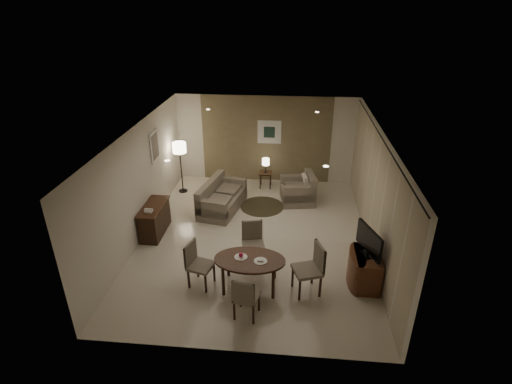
# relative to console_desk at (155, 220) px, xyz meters

# --- Properties ---
(room_shell) EXTENTS (5.50, 7.00, 2.70)m
(room_shell) POSITION_rel_console_desk_xyz_m (2.49, 0.40, 0.98)
(room_shell) COLOR beige
(room_shell) RESTS_ON ground
(taupe_accent) EXTENTS (3.96, 0.03, 2.70)m
(taupe_accent) POSITION_rel_console_desk_xyz_m (2.49, 3.48, 0.98)
(taupe_accent) COLOR olive
(taupe_accent) RESTS_ON wall_back
(curtain_wall) EXTENTS (0.08, 6.70, 2.58)m
(curtain_wall) POSITION_rel_console_desk_xyz_m (5.17, 0.00, 0.95)
(curtain_wall) COLOR beige
(curtain_wall) RESTS_ON wall_right
(curtain_rod) EXTENTS (0.03, 6.80, 0.03)m
(curtain_rod) POSITION_rel_console_desk_xyz_m (5.17, 0.00, 2.27)
(curtain_rod) COLOR black
(curtain_rod) RESTS_ON wall_right
(art_back_frame) EXTENTS (0.72, 0.03, 0.72)m
(art_back_frame) POSITION_rel_console_desk_xyz_m (2.59, 3.46, 1.23)
(art_back_frame) COLOR silver
(art_back_frame) RESTS_ON wall_back
(art_back_canvas) EXTENTS (0.34, 0.01, 0.34)m
(art_back_canvas) POSITION_rel_console_desk_xyz_m (2.59, 3.44, 1.23)
(art_back_canvas) COLOR #1B3129
(art_back_canvas) RESTS_ON wall_back
(art_left_frame) EXTENTS (0.03, 0.60, 0.80)m
(art_left_frame) POSITION_rel_console_desk_xyz_m (-0.23, 1.20, 1.48)
(art_left_frame) COLOR silver
(art_left_frame) RESTS_ON wall_left
(art_left_canvas) EXTENTS (0.01, 0.46, 0.64)m
(art_left_canvas) POSITION_rel_console_desk_xyz_m (-0.21, 1.20, 1.48)
(art_left_canvas) COLOR gray
(art_left_canvas) RESTS_ON wall_left
(downlight_nl) EXTENTS (0.10, 0.10, 0.01)m
(downlight_nl) POSITION_rel_console_desk_xyz_m (1.09, -1.80, 2.31)
(downlight_nl) COLOR white
(downlight_nl) RESTS_ON ceiling
(downlight_nr) EXTENTS (0.10, 0.10, 0.01)m
(downlight_nr) POSITION_rel_console_desk_xyz_m (3.89, -1.80, 2.31)
(downlight_nr) COLOR white
(downlight_nr) RESTS_ON ceiling
(downlight_fl) EXTENTS (0.10, 0.10, 0.01)m
(downlight_fl) POSITION_rel_console_desk_xyz_m (1.09, 1.80, 2.31)
(downlight_fl) COLOR white
(downlight_fl) RESTS_ON ceiling
(downlight_fr) EXTENTS (0.10, 0.10, 0.01)m
(downlight_fr) POSITION_rel_console_desk_xyz_m (3.89, 1.80, 2.31)
(downlight_fr) COLOR white
(downlight_fr) RESTS_ON ceiling
(console_desk) EXTENTS (0.48, 1.20, 0.75)m
(console_desk) POSITION_rel_console_desk_xyz_m (0.00, 0.00, 0.00)
(console_desk) COLOR #432A15
(console_desk) RESTS_ON floor
(telephone) EXTENTS (0.20, 0.14, 0.09)m
(telephone) POSITION_rel_console_desk_xyz_m (0.00, -0.30, 0.43)
(telephone) COLOR white
(telephone) RESTS_ON console_desk
(tv_cabinet) EXTENTS (0.48, 0.90, 0.70)m
(tv_cabinet) POSITION_rel_console_desk_xyz_m (4.89, -1.50, -0.03)
(tv_cabinet) COLOR brown
(tv_cabinet) RESTS_ON floor
(flat_tv) EXTENTS (0.36, 0.85, 0.60)m
(flat_tv) POSITION_rel_console_desk_xyz_m (4.87, -1.50, 0.65)
(flat_tv) COLOR black
(flat_tv) RESTS_ON tv_cabinet
(dining_table) EXTENTS (1.42, 0.88, 0.66)m
(dining_table) POSITION_rel_console_desk_xyz_m (2.56, -1.82, -0.04)
(dining_table) COLOR #432A15
(dining_table) RESTS_ON floor
(chair_near) EXTENTS (0.51, 0.51, 0.90)m
(chair_near) POSITION_rel_console_desk_xyz_m (2.59, -2.64, 0.08)
(chair_near) COLOR #7C6E5F
(chair_near) RESTS_ON floor
(chair_far) EXTENTS (0.57, 0.57, 0.97)m
(chair_far) POSITION_rel_console_desk_xyz_m (2.55, -1.05, 0.11)
(chair_far) COLOR #7C6E5F
(chair_far) RESTS_ON floor
(chair_left) EXTENTS (0.57, 0.57, 0.95)m
(chair_left) POSITION_rel_console_desk_xyz_m (1.57, -1.85, 0.10)
(chair_left) COLOR #7C6E5F
(chair_left) RESTS_ON floor
(chair_right) EXTENTS (0.65, 0.65, 1.05)m
(chair_right) POSITION_rel_console_desk_xyz_m (3.68, -1.87, 0.15)
(chair_right) COLOR #7C6E5F
(chair_right) RESTS_ON floor
(plate_a) EXTENTS (0.26, 0.26, 0.02)m
(plate_a) POSITION_rel_console_desk_xyz_m (2.38, -1.77, 0.30)
(plate_a) COLOR white
(plate_a) RESTS_ON dining_table
(plate_b) EXTENTS (0.26, 0.26, 0.02)m
(plate_b) POSITION_rel_console_desk_xyz_m (2.78, -1.87, 0.30)
(plate_b) COLOR white
(plate_b) RESTS_ON dining_table
(fruit_apple) EXTENTS (0.09, 0.09, 0.09)m
(fruit_apple) POSITION_rel_console_desk_xyz_m (2.38, -1.77, 0.35)
(fruit_apple) COLOR #BE153D
(fruit_apple) RESTS_ON plate_a
(napkin) EXTENTS (0.12, 0.08, 0.03)m
(napkin) POSITION_rel_console_desk_xyz_m (2.78, -1.87, 0.32)
(napkin) COLOR white
(napkin) RESTS_ON plate_b
(round_rug) EXTENTS (1.22, 1.22, 0.01)m
(round_rug) POSITION_rel_console_desk_xyz_m (2.53, 1.63, -0.37)
(round_rug) COLOR #3F3723
(round_rug) RESTS_ON floor
(sofa) EXTENTS (1.86, 1.19, 0.81)m
(sofa) POSITION_rel_console_desk_xyz_m (1.45, 1.37, 0.03)
(sofa) COLOR #7C6E5F
(sofa) RESTS_ON floor
(armchair) EXTENTS (1.04, 1.08, 0.84)m
(armchair) POSITION_rel_console_desk_xyz_m (3.51, 2.04, 0.05)
(armchair) COLOR #7C6E5F
(armchair) RESTS_ON floor
(side_table) EXTENTS (0.38, 0.38, 0.49)m
(side_table) POSITION_rel_console_desk_xyz_m (2.53, 2.93, -0.13)
(side_table) COLOR black
(side_table) RESTS_ON floor
(table_lamp) EXTENTS (0.22, 0.22, 0.50)m
(table_lamp) POSITION_rel_console_desk_xyz_m (2.53, 2.93, 0.36)
(table_lamp) COLOR #FFEAC1
(table_lamp) RESTS_ON side_table
(floor_lamp) EXTENTS (0.39, 0.39, 1.55)m
(floor_lamp) POSITION_rel_console_desk_xyz_m (0.06, 2.39, 0.40)
(floor_lamp) COLOR #FFE5B7
(floor_lamp) RESTS_ON floor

